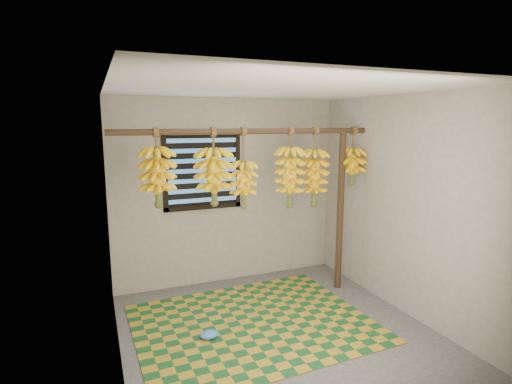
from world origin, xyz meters
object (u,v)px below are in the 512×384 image
banana_bunch_a (158,177)px  banana_bunch_b (214,177)px  plastic_bag (209,335)px  banana_bunch_f (352,166)px  woven_mat (253,323)px  banana_bunch_c (244,184)px  support_post (340,211)px  banana_bunch_e (314,178)px  banana_bunch_d (290,177)px

banana_bunch_a → banana_bunch_b: same height
plastic_bag → banana_bunch_f: size_ratio=0.26×
woven_mat → banana_bunch_c: 1.49m
banana_bunch_a → banana_bunch_c: bearing=0.0°
banana_bunch_c → woven_mat: bearing=-99.2°
banana_bunch_f → woven_mat: bearing=-162.8°
support_post → banana_bunch_b: banana_bunch_b is taller
plastic_bag → banana_bunch_e: 2.13m
banana_bunch_a → banana_bunch_b: 0.60m
woven_mat → plastic_bag: bearing=-166.6°
support_post → banana_bunch_a: bearing=180.0°
plastic_bag → banana_bunch_a: size_ratio=0.23×
banana_bunch_e → banana_bunch_f: size_ratio=1.32×
banana_bunch_b → woven_mat: bearing=-60.7°
plastic_bag → banana_bunch_f: 2.60m
banana_bunch_b → plastic_bag: bearing=-112.9°
plastic_bag → banana_bunch_c: banana_bunch_c is taller
banana_bunch_a → banana_bunch_f: bearing=0.0°
support_post → banana_bunch_a: banana_bunch_a is taller
banana_bunch_a → banana_bunch_b: size_ratio=0.97×
support_post → banana_bunch_a: (-2.22, 0.00, 0.55)m
banana_bunch_f → banana_bunch_c: bearing=180.0°
woven_mat → banana_bunch_d: size_ratio=2.58×
banana_bunch_c → banana_bunch_f: (1.44, -0.00, 0.15)m
woven_mat → banana_bunch_a: (-0.86, 0.47, 1.54)m
banana_bunch_d → banana_bunch_e: bearing=0.0°
woven_mat → banana_bunch_b: bearing=119.3°
banana_bunch_a → banana_bunch_b: (0.60, 0.00, -0.03)m
plastic_bag → banana_bunch_f: banana_bunch_f is taller
woven_mat → banana_bunch_b: 1.61m
banana_bunch_b → banana_bunch_c: size_ratio=0.93×
woven_mat → banana_bunch_e: bearing=25.7°
woven_mat → banana_bunch_a: 1.83m
banana_bunch_b → banana_bunch_c: 0.35m
banana_bunch_f → banana_bunch_d: bearing=180.0°
banana_bunch_e → woven_mat: bearing=-154.3°
banana_bunch_c → banana_bunch_d: size_ratio=0.97×
plastic_bag → banana_bunch_c: bearing=45.1°
woven_mat → banana_bunch_a: size_ratio=2.97×
woven_mat → plastic_bag: (-0.51, -0.12, 0.04)m
woven_mat → banana_bunch_b: (-0.26, 0.47, 1.52)m
plastic_bag → woven_mat: bearing=13.4°
plastic_bag → banana_bunch_a: banana_bunch_a is taller
banana_bunch_c → banana_bunch_f: bearing=-0.0°
plastic_bag → banana_bunch_c: 1.61m
woven_mat → plastic_bag: 0.53m
banana_bunch_d → banana_bunch_f: (0.86, 0.00, 0.09)m
banana_bunch_a → banana_bunch_c: size_ratio=0.90×
woven_mat → banana_bunch_f: banana_bunch_f is taller
support_post → banana_bunch_b: 1.71m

